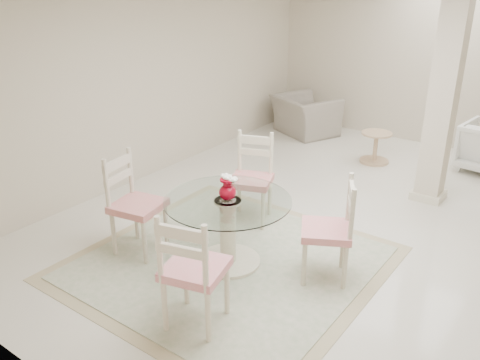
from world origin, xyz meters
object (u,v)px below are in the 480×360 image
Objects in this scene: dining_chair_north at (252,171)px; dining_chair_west at (131,197)px; recliner_taupe at (305,115)px; dining_chair_east at (335,223)px; dining_table at (228,232)px; red_vase at (228,188)px; dining_chair_south at (191,264)px; column at (444,96)px; side_table at (375,149)px.

dining_chair_north is 0.98× the size of dining_chair_west.
dining_chair_east is at bearing 146.65° from recliner_taupe.
dining_chair_east is at bearing -44.61° from dining_chair_north.
dining_table is 1.09× the size of dining_chair_east.
red_vase is 4.53m from recliner_taupe.
column is at bearing -116.68° from dining_chair_south.
dining_chair_west reaches higher than recliner_taupe.
dining_chair_north is (-0.38, 0.95, 0.24)m from dining_table.
dining_chair_north is at bearing -83.86° from dining_chair_south.
dining_chair_east is at bearing -74.49° from side_table.
dining_chair_east is 0.96× the size of dining_chair_south.
dining_chair_south reaches higher than dining_chair_west.
dining_chair_south reaches higher than dining_chair_east.
dining_table is 4.50m from recliner_taupe.
dining_chair_east is (0.95, 0.38, -0.24)m from red_vase.
dining_chair_west is 4.64m from recliner_taupe.
dining_chair_east is at bearing -128.51° from dining_chair_south.
dining_chair_east is (-0.18, -2.40, -0.76)m from column.
column is 2.29× the size of dining_chair_south.
dining_chair_west is 1.13× the size of recliner_taupe.
dining_table is at bearing -84.09° from dining_chair_south.
dining_chair_east is at bearing 21.85° from red_vase.
recliner_taupe is at bearing 158.38° from side_table.
red_vase reaches higher than dining_table.
dining_chair_south is at bearing -51.91° from dining_chair_east.
dining_chair_east is 0.98× the size of dining_chair_north.
recliner_taupe is (-2.66, 1.45, -1.01)m from column.
recliner_taupe is (-1.90, 5.19, -0.28)m from dining_chair_south.
side_table is (0.43, 2.65, -0.39)m from dining_chair_north.
dining_table reaches higher than recliner_taupe.
dining_table is 0.47m from red_vase.
column reaches higher than dining_chair_west.
dining_chair_east is 3.36m from side_table.
dining_chair_south is at bearing -101.57° from column.
dining_chair_south reaches higher than recliner_taupe.
column reaches higher than dining_chair_east.
recliner_taupe is 2.19× the size of side_table.
dining_table is at bearing -112.18° from column.
dining_table is at bearing -90.86° from side_table.
red_vase is 1.05m from dining_chair_east.
side_table is at bearing -101.18° from dining_chair_south.
dining_chair_east reaches higher than red_vase.
dining_chair_west reaches higher than side_table.
recliner_taupe is (-1.53, 4.23, -0.03)m from dining_table.
dining_chair_north is at bearing -141.83° from dining_chair_east.
dining_chair_north reaches higher than recliner_taupe.
side_table is at bearing -177.74° from recliner_taupe.
dining_chair_south is at bearing -68.98° from dining_table.
dining_chair_east is at bearing 22.00° from dining_table.
dining_chair_east is 4.59m from recliner_taupe.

